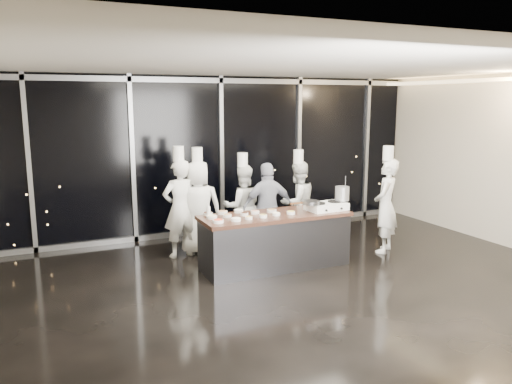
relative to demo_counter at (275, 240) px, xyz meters
The scene contains 15 objects.
ground 1.01m from the demo_counter, 90.00° to the right, with size 9.00×9.00×0.00m, color black.
room_shell 2.01m from the demo_counter, 78.94° to the right, with size 9.02×7.02×3.21m.
window_wall 2.78m from the demo_counter, 90.00° to the left, with size 8.90×0.11×3.20m.
demo_counter is the anchor object (origin of this frame).
stove 1.06m from the demo_counter, ahead, with size 0.68×0.46×0.14m.
frying_pan 0.85m from the demo_counter, 12.25° to the right, with size 0.54×0.32×0.05m.
stock_pot 1.42m from the demo_counter, ahead, with size 0.24×0.24×0.24m, color #A7A7A9.
prep_bowls 0.74m from the demo_counter, behind, with size 1.42×0.70×0.05m.
squeeze_bottle 1.22m from the demo_counter, 169.87° to the left, with size 0.06×0.06×0.23m.
chef_far_left 1.79m from the demo_counter, 136.40° to the left, with size 0.69×0.51×1.95m.
chef_left 1.59m from the demo_counter, 126.16° to the left, with size 0.92×0.70×1.91m.
chef_center 1.32m from the demo_counter, 91.78° to the left, with size 0.85×0.71×1.78m.
guest 0.94m from the demo_counter, 72.17° to the left, with size 0.99×0.49×1.63m.
chef_right 1.56m from the demo_counter, 47.26° to the left, with size 0.87×0.73×1.80m.
chef_side 2.24m from the demo_counter, ahead, with size 0.74×0.70×1.93m.
Camera 1 is at (-3.50, -6.18, 2.72)m, focal length 35.00 mm.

